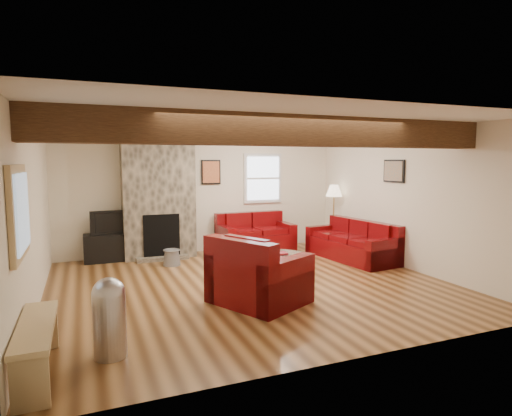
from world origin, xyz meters
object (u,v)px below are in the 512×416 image
(loveseat, at_px, (256,233))
(television, at_px, (112,222))
(sofa_three, at_px, (351,240))
(tv_cabinet, at_px, (113,247))
(coffee_table, at_px, (279,267))
(armchair_red, at_px, (259,269))
(floor_lamp, at_px, (334,194))

(loveseat, distance_m, television, 2.92)
(sofa_three, bearing_deg, tv_cabinet, -117.18)
(sofa_three, xyz_separation_m, loveseat, (-1.50, 1.34, 0.03))
(coffee_table, xyz_separation_m, tv_cabinet, (-2.44, 2.44, 0.06))
(armchair_red, relative_size, television, 1.43)
(sofa_three, relative_size, loveseat, 1.27)
(floor_lamp, bearing_deg, coffee_table, -139.37)
(sofa_three, bearing_deg, loveseat, -138.36)
(coffee_table, relative_size, floor_lamp, 0.61)
(television, bearing_deg, floor_lamp, -6.49)
(loveseat, height_order, tv_cabinet, loveseat)
(armchair_red, relative_size, tv_cabinet, 1.08)
(loveseat, height_order, coffee_table, loveseat)
(loveseat, relative_size, armchair_red, 1.35)
(television, bearing_deg, tv_cabinet, 0.00)
(sofa_three, height_order, tv_cabinet, sofa_three)
(loveseat, bearing_deg, floor_lamp, -8.84)
(armchair_red, bearing_deg, television, -0.12)
(armchair_red, xyz_separation_m, floor_lamp, (2.96, 2.82, 0.74))
(coffee_table, relative_size, television, 1.07)
(sofa_three, relative_size, coffee_table, 2.28)
(coffee_table, bearing_deg, sofa_three, 22.45)
(loveseat, distance_m, coffee_table, 2.19)
(loveseat, relative_size, coffee_table, 1.80)
(sofa_three, distance_m, floor_lamp, 1.41)
(sofa_three, bearing_deg, television, -117.18)
(sofa_three, distance_m, armchair_red, 3.18)
(tv_cabinet, distance_m, floor_lamp, 4.78)
(sofa_three, bearing_deg, coffee_table, -74.26)
(armchair_red, relative_size, floor_lamp, 0.81)
(coffee_table, distance_m, floor_lamp, 3.09)
(sofa_three, relative_size, armchair_red, 1.71)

